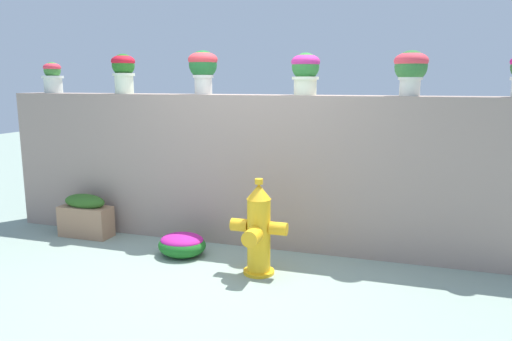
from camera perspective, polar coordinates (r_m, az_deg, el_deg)
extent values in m
plane|color=gray|center=(4.50, -5.72, -13.28)|extent=(24.00, 24.00, 0.00)
cube|color=gray|center=(5.42, -0.41, 0.07)|extent=(6.02, 0.40, 1.66)
cylinder|color=silver|center=(6.64, -22.70, 9.31)|extent=(0.22, 0.22, 0.21)
cylinder|color=silver|center=(6.64, -22.75, 10.08)|extent=(0.26, 0.26, 0.03)
sphere|color=#3F7E35|center=(6.64, -22.80, 10.79)|extent=(0.20, 0.20, 0.20)
ellipsoid|color=#E83649|center=(6.64, -22.82, 11.09)|extent=(0.21, 0.21, 0.11)
cylinder|color=silver|center=(5.98, -15.22, 9.83)|extent=(0.22, 0.22, 0.24)
cylinder|color=silver|center=(5.98, -15.26, 10.82)|extent=(0.25, 0.25, 0.03)
sphere|color=#25671F|center=(5.98, -15.31, 11.84)|extent=(0.26, 0.26, 0.26)
ellipsoid|color=red|center=(5.98, -15.34, 12.27)|extent=(0.27, 0.27, 0.14)
cylinder|color=silver|center=(5.56, -6.20, 9.99)|extent=(0.20, 0.20, 0.21)
cylinder|color=silver|center=(5.56, -6.22, 10.92)|extent=(0.23, 0.23, 0.03)
sphere|color=#20632D|center=(5.56, -6.25, 12.25)|extent=(0.31, 0.31, 0.31)
ellipsoid|color=#DA383E|center=(5.56, -6.26, 12.81)|extent=(0.33, 0.33, 0.17)
cylinder|color=beige|center=(5.16, 5.80, 9.85)|extent=(0.24, 0.24, 0.19)
cylinder|color=beige|center=(5.16, 5.81, 10.73)|extent=(0.28, 0.28, 0.03)
sphere|color=#2E7532|center=(5.16, 5.84, 12.04)|extent=(0.28, 0.28, 0.28)
ellipsoid|color=#BC2A7E|center=(5.16, 5.85, 12.59)|extent=(0.30, 0.30, 0.16)
cylinder|color=silver|center=(5.05, 17.61, 9.39)|extent=(0.20, 0.20, 0.19)
cylinder|color=silver|center=(5.05, 17.66, 10.27)|extent=(0.23, 0.23, 0.03)
sphere|color=#337134|center=(5.05, 17.73, 11.55)|extent=(0.31, 0.31, 0.31)
ellipsoid|color=#E33C49|center=(5.06, 17.76, 12.17)|extent=(0.33, 0.33, 0.17)
cylinder|color=yellow|center=(4.74, 0.33, -11.77)|extent=(0.30, 0.30, 0.03)
cylinder|color=yellow|center=(4.62, 0.33, -7.76)|extent=(0.22, 0.22, 0.73)
cone|color=gold|center=(4.50, 0.34, -2.49)|extent=(0.23, 0.23, 0.14)
cylinder|color=gold|center=(4.48, 0.34, -1.29)|extent=(0.08, 0.08, 0.05)
cylinder|color=gold|center=(4.65, -1.93, -6.40)|extent=(0.16, 0.12, 0.12)
cylinder|color=gold|center=(4.54, 2.66, -6.83)|extent=(0.16, 0.12, 0.12)
cylinder|color=gold|center=(4.42, -0.45, -7.80)|extent=(0.15, 0.18, 0.15)
ellipsoid|color=#1C6320|center=(5.21, -8.67, -8.67)|extent=(0.51, 0.46, 0.24)
ellipsoid|color=#A91C7E|center=(5.20, -8.69, -8.09)|extent=(0.46, 0.41, 0.13)
cube|color=#9E7558|center=(6.09, -19.32, -5.66)|extent=(0.62, 0.26, 0.36)
ellipsoid|color=#2D5B1F|center=(6.03, -19.46, -3.46)|extent=(0.53, 0.22, 0.18)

